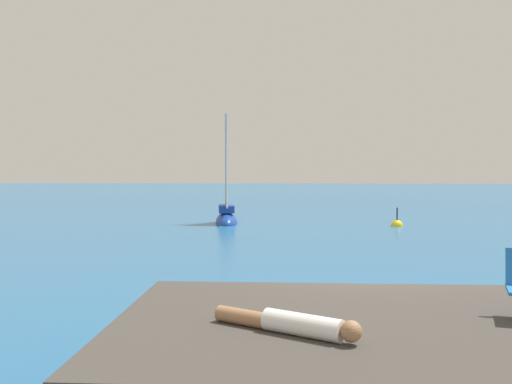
# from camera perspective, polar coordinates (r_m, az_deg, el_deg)

# --- Properties ---
(ground_plane) EXTENTS (160.00, 160.00, 0.00)m
(ground_plane) POSITION_cam_1_polar(r_m,az_deg,el_deg) (11.03, 9.89, -12.10)
(ground_plane) COLOR #236093
(shore_ledge) EXTENTS (6.72, 4.34, 1.01)m
(shore_ledge) POSITION_cam_1_polar(r_m,az_deg,el_deg) (7.24, 13.98, -15.92)
(shore_ledge) COLOR #423D38
(shore_ledge) RESTS_ON ground
(boulder_seaward) EXTENTS (0.92, 1.03, 0.64)m
(boulder_seaward) POSITION_cam_1_polar(r_m,az_deg,el_deg) (9.49, 12.29, -14.56)
(boulder_seaward) COLOR #474233
(boulder_seaward) RESTS_ON ground
(sailboat_near) EXTENTS (1.40, 3.20, 5.83)m
(sailboat_near) POSITION_cam_1_polar(r_m,az_deg,el_deg) (28.31, -2.90, -2.41)
(sailboat_near) COLOR #193D99
(sailboat_near) RESTS_ON ground
(person_sunbather) EXTENTS (1.56, 1.06, 0.25)m
(person_sunbather) POSITION_cam_1_polar(r_m,az_deg,el_deg) (6.35, 3.53, -12.68)
(person_sunbather) COLOR white
(person_sunbather) RESTS_ON shore_ledge
(marker_buoy) EXTENTS (0.56, 0.56, 1.13)m
(marker_buoy) POSITION_cam_1_polar(r_m,az_deg,el_deg) (27.72, 13.58, -3.23)
(marker_buoy) COLOR yellow
(marker_buoy) RESTS_ON ground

